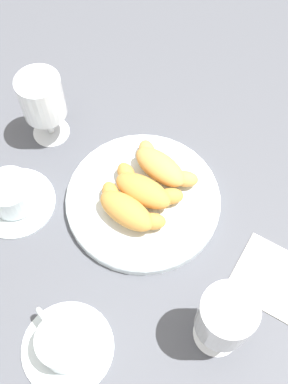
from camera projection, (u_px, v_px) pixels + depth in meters
name	position (u px, v px, depth m)	size (l,w,h in m)	color
ground_plane	(149.00, 205.00, 0.80)	(2.20, 2.20, 0.00)	#4C4F56
pastry_plate	(144.00, 197.00, 0.80)	(0.26, 0.26, 0.02)	silver
croissant_large	(127.00, 210.00, 0.75)	(0.13, 0.09, 0.04)	#CC893D
croissant_small	(145.00, 188.00, 0.77)	(0.14, 0.08, 0.04)	#CC893D
croissant_extra	(162.00, 167.00, 0.79)	(0.13, 0.09, 0.04)	#D6994C
coffee_cup_near	(12.00, 196.00, 0.78)	(0.14, 0.14, 0.06)	silver
coffee_cup_far	(65.00, 344.00, 0.67)	(0.14, 0.14, 0.06)	silver
juice_glass_left	(225.00, 318.00, 0.62)	(0.08, 0.08, 0.14)	white
juice_glass_right	(42.00, 100.00, 0.80)	(0.08, 0.08, 0.14)	white
folded_napkin	(271.00, 277.00, 0.74)	(0.11, 0.11, 0.01)	silver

